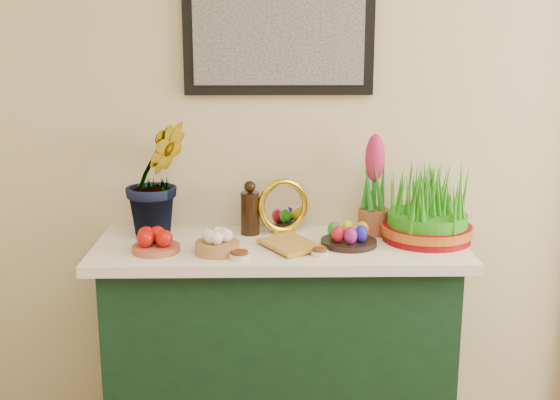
% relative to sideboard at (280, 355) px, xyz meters
% --- Properties ---
extents(sideboard, '(1.30, 0.45, 0.85)m').
position_rel_sideboard_xyz_m(sideboard, '(0.00, 0.00, 0.00)').
color(sideboard, '#12321C').
rests_on(sideboard, ground).
extents(tablecloth, '(1.40, 0.55, 0.04)m').
position_rel_sideboard_xyz_m(tablecloth, '(0.00, 0.00, 0.45)').
color(tablecloth, white).
rests_on(tablecloth, sideboard).
extents(hyacinth_green, '(0.39, 0.37, 0.60)m').
position_rel_sideboard_xyz_m(hyacinth_green, '(-0.47, 0.11, 0.77)').
color(hyacinth_green, '#1E7F1D').
rests_on(hyacinth_green, tablecloth).
extents(apple_bowl, '(0.18, 0.18, 0.09)m').
position_rel_sideboard_xyz_m(apple_bowl, '(-0.45, -0.10, 0.50)').
color(apple_bowl, '#AD5139').
rests_on(apple_bowl, tablecloth).
extents(garlic_basket, '(0.18, 0.18, 0.09)m').
position_rel_sideboard_xyz_m(garlic_basket, '(-0.23, -0.13, 0.50)').
color(garlic_basket, '#AC7D45').
rests_on(garlic_basket, tablecloth).
extents(vinegar_cruet, '(0.07, 0.07, 0.22)m').
position_rel_sideboard_xyz_m(vinegar_cruet, '(-0.12, 0.12, 0.56)').
color(vinegar_cruet, black).
rests_on(vinegar_cruet, tablecloth).
extents(mirror, '(0.22, 0.14, 0.22)m').
position_rel_sideboard_xyz_m(mirror, '(0.02, 0.15, 0.57)').
color(mirror, gold).
rests_on(mirror, tablecloth).
extents(book, '(0.24, 0.27, 0.03)m').
position_rel_sideboard_xyz_m(book, '(-0.03, -0.11, 0.48)').
color(book, '#B5842F').
rests_on(book, tablecloth).
extents(spice_dish_left, '(0.07, 0.07, 0.03)m').
position_rel_sideboard_xyz_m(spice_dish_left, '(-0.15, -0.19, 0.48)').
color(spice_dish_left, silver).
rests_on(spice_dish_left, tablecloth).
extents(spice_dish_right, '(0.06, 0.06, 0.03)m').
position_rel_sideboard_xyz_m(spice_dish_right, '(0.14, -0.15, 0.48)').
color(spice_dish_right, silver).
rests_on(spice_dish_right, tablecloth).
extents(egg_plate, '(0.26, 0.26, 0.09)m').
position_rel_sideboard_xyz_m(egg_plate, '(0.26, -0.04, 0.50)').
color(egg_plate, black).
rests_on(egg_plate, tablecloth).
extents(hyacinth_pink, '(0.12, 0.12, 0.40)m').
position_rel_sideboard_xyz_m(hyacinth_pink, '(0.37, 0.12, 0.64)').
color(hyacinth_pink, brown).
rests_on(hyacinth_pink, tablecloth).
extents(wheatgrass_sabzeh, '(0.35, 0.35, 0.29)m').
position_rel_sideboard_xyz_m(wheatgrass_sabzeh, '(0.57, 0.03, 0.59)').
color(wheatgrass_sabzeh, maroon).
rests_on(wheatgrass_sabzeh, tablecloth).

